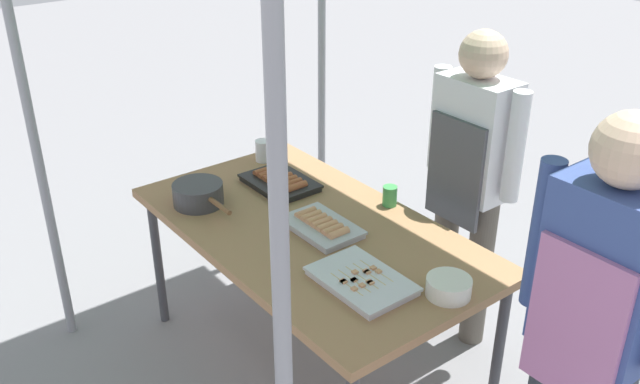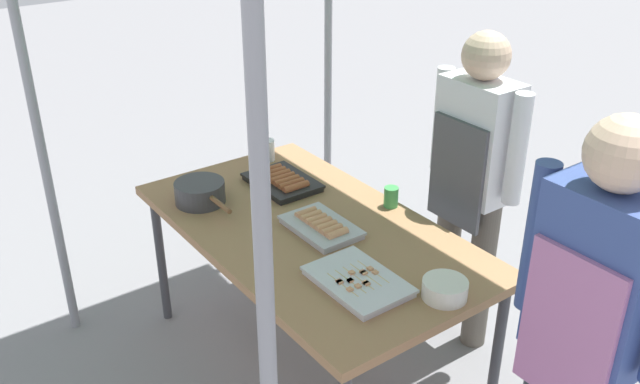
{
  "view_description": "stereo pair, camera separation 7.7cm",
  "coord_description": "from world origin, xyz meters",
  "px_view_note": "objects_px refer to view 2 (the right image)",
  "views": [
    {
      "loc": [
        2.04,
        -1.53,
        2.21
      ],
      "look_at": [
        0.0,
        0.05,
        0.9
      ],
      "focal_mm": 38.93,
      "sensor_mm": 36.0,
      "label": 1
    },
    {
      "loc": [
        2.09,
        -1.47,
        2.21
      ],
      "look_at": [
        0.0,
        0.05,
        0.9
      ],
      "focal_mm": 38.93,
      "sensor_mm": 36.0,
      "label": 2
    }
  ],
  "objects_px": {
    "tray_grilled_sausages": "(321,226)",
    "tray_pork_links": "(282,181)",
    "cooking_wok": "(200,192)",
    "stall_table": "(311,237)",
    "vendor_woman": "(473,170)",
    "customer_nearby": "(588,320)",
    "drink_cup_by_wok": "(267,150)",
    "condiment_bowl": "(445,289)",
    "tray_meat_skewers": "(358,281)",
    "drink_cup_near_edge": "(391,197)"
  },
  "relations": [
    {
      "from": "tray_pork_links",
      "to": "drink_cup_near_edge",
      "type": "height_order",
      "value": "drink_cup_near_edge"
    },
    {
      "from": "stall_table",
      "to": "drink_cup_near_edge",
      "type": "height_order",
      "value": "drink_cup_near_edge"
    },
    {
      "from": "drink_cup_by_wok",
      "to": "customer_nearby",
      "type": "distance_m",
      "value": 1.91
    },
    {
      "from": "tray_meat_skewers",
      "to": "drink_cup_near_edge",
      "type": "distance_m",
      "value": 0.65
    },
    {
      "from": "tray_pork_links",
      "to": "condiment_bowl",
      "type": "distance_m",
      "value": 1.1
    },
    {
      "from": "stall_table",
      "to": "drink_cup_by_wok",
      "type": "relative_size",
      "value": 14.65
    },
    {
      "from": "stall_table",
      "to": "tray_pork_links",
      "type": "bearing_deg",
      "value": 163.3
    },
    {
      "from": "tray_meat_skewers",
      "to": "vendor_woman",
      "type": "xyz_separation_m",
      "value": [
        -0.24,
        0.85,
        0.13
      ]
    },
    {
      "from": "tray_pork_links",
      "to": "cooking_wok",
      "type": "relative_size",
      "value": 0.91
    },
    {
      "from": "drink_cup_near_edge",
      "to": "drink_cup_by_wok",
      "type": "distance_m",
      "value": 0.77
    },
    {
      "from": "drink_cup_by_wok",
      "to": "vendor_woman",
      "type": "height_order",
      "value": "vendor_woman"
    },
    {
      "from": "cooking_wok",
      "to": "drink_cup_near_edge",
      "type": "bearing_deg",
      "value": 51.49
    },
    {
      "from": "cooking_wok",
      "to": "tray_meat_skewers",
      "type": "bearing_deg",
      "value": 9.82
    },
    {
      "from": "tray_grilled_sausages",
      "to": "customer_nearby",
      "type": "distance_m",
      "value": 1.18
    },
    {
      "from": "vendor_woman",
      "to": "stall_table",
      "type": "bearing_deg",
      "value": 73.8
    },
    {
      "from": "stall_table",
      "to": "tray_grilled_sausages",
      "type": "bearing_deg",
      "value": 17.3
    },
    {
      "from": "stall_table",
      "to": "cooking_wok",
      "type": "xyz_separation_m",
      "value": [
        -0.47,
        -0.27,
        0.11
      ]
    },
    {
      "from": "tray_grilled_sausages",
      "to": "cooking_wok",
      "type": "xyz_separation_m",
      "value": [
        -0.53,
        -0.29,
        0.03
      ]
    },
    {
      "from": "tray_pork_links",
      "to": "vendor_woman",
      "type": "height_order",
      "value": "vendor_woman"
    },
    {
      "from": "cooking_wok",
      "to": "drink_cup_by_wok",
      "type": "height_order",
      "value": "drink_cup_by_wok"
    },
    {
      "from": "tray_grilled_sausages",
      "to": "tray_pork_links",
      "type": "bearing_deg",
      "value": 167.16
    },
    {
      "from": "tray_grilled_sausages",
      "to": "tray_meat_skewers",
      "type": "relative_size",
      "value": 0.89
    },
    {
      "from": "stall_table",
      "to": "drink_cup_near_edge",
      "type": "distance_m",
      "value": 0.41
    },
    {
      "from": "cooking_wok",
      "to": "condiment_bowl",
      "type": "relative_size",
      "value": 2.35
    },
    {
      "from": "drink_cup_by_wok",
      "to": "vendor_woman",
      "type": "distance_m",
      "value": 1.05
    },
    {
      "from": "vendor_woman",
      "to": "tray_meat_skewers",
      "type": "bearing_deg",
      "value": 105.75
    },
    {
      "from": "tray_grilled_sausages",
      "to": "tray_pork_links",
      "type": "height_order",
      "value": "tray_pork_links"
    },
    {
      "from": "tray_grilled_sausages",
      "to": "condiment_bowl",
      "type": "distance_m",
      "value": 0.65
    },
    {
      "from": "cooking_wok",
      "to": "drink_cup_by_wok",
      "type": "bearing_deg",
      "value": 113.93
    },
    {
      "from": "cooking_wok",
      "to": "drink_cup_near_edge",
      "type": "distance_m",
      "value": 0.86
    },
    {
      "from": "vendor_woman",
      "to": "customer_nearby",
      "type": "bearing_deg",
      "value": 149.53
    },
    {
      "from": "tray_meat_skewers",
      "to": "condiment_bowl",
      "type": "xyz_separation_m",
      "value": [
        0.24,
        0.2,
        0.02
      ]
    },
    {
      "from": "stall_table",
      "to": "vendor_woman",
      "type": "relative_size",
      "value": 1.05
    },
    {
      "from": "customer_nearby",
      "to": "tray_meat_skewers",
      "type": "bearing_deg",
      "value": -160.27
    },
    {
      "from": "stall_table",
      "to": "customer_nearby",
      "type": "bearing_deg",
      "value": 7.48
    },
    {
      "from": "tray_pork_links",
      "to": "drink_cup_by_wok",
      "type": "bearing_deg",
      "value": 161.1
    },
    {
      "from": "stall_table",
      "to": "tray_pork_links",
      "type": "relative_size",
      "value": 4.55
    },
    {
      "from": "drink_cup_near_edge",
      "to": "customer_nearby",
      "type": "bearing_deg",
      "value": -11.76
    },
    {
      "from": "tray_grilled_sausages",
      "to": "tray_meat_skewers",
      "type": "distance_m",
      "value": 0.42
    },
    {
      "from": "tray_meat_skewers",
      "to": "vendor_woman",
      "type": "bearing_deg",
      "value": 105.75
    },
    {
      "from": "tray_pork_links",
      "to": "vendor_woman",
      "type": "bearing_deg",
      "value": 45.35
    },
    {
      "from": "tray_pork_links",
      "to": "condiment_bowl",
      "type": "relative_size",
      "value": 2.14
    },
    {
      "from": "tray_grilled_sausages",
      "to": "drink_cup_by_wok",
      "type": "xyz_separation_m",
      "value": [
        -0.74,
        0.2,
        0.03
      ]
    },
    {
      "from": "tray_grilled_sausages",
      "to": "condiment_bowl",
      "type": "relative_size",
      "value": 2.05
    },
    {
      "from": "tray_pork_links",
      "to": "vendor_woman",
      "type": "xyz_separation_m",
      "value": [
        0.62,
        0.62,
        0.12
      ]
    },
    {
      "from": "tray_meat_skewers",
      "to": "cooking_wok",
      "type": "bearing_deg",
      "value": -170.18
    },
    {
      "from": "cooking_wok",
      "to": "drink_cup_near_edge",
      "type": "relative_size",
      "value": 4.21
    },
    {
      "from": "drink_cup_near_edge",
      "to": "tray_grilled_sausages",
      "type": "bearing_deg",
      "value": -90.96
    },
    {
      "from": "stall_table",
      "to": "condiment_bowl",
      "type": "xyz_separation_m",
      "value": [
        0.7,
        0.09,
        0.09
      ]
    },
    {
      "from": "stall_table",
      "to": "tray_grilled_sausages",
      "type": "distance_m",
      "value": 0.09
    }
  ]
}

